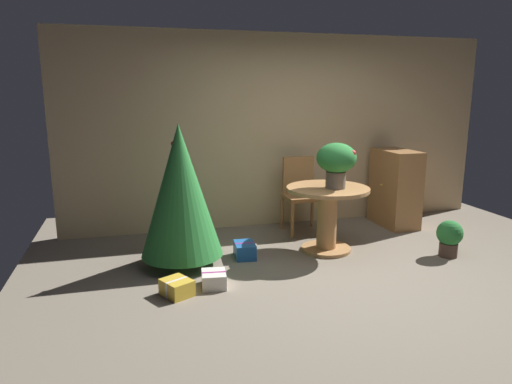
% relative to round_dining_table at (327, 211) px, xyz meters
% --- Properties ---
extents(ground_plane, '(6.60, 6.60, 0.00)m').
position_rel_round_dining_table_xyz_m(ground_plane, '(-0.11, -0.91, -0.48)').
color(ground_plane, '#756B5B').
extents(back_wall_panel, '(6.00, 0.10, 2.60)m').
position_rel_round_dining_table_xyz_m(back_wall_panel, '(-0.11, 1.29, 0.82)').
color(back_wall_panel, tan).
rests_on(back_wall_panel, ground_plane).
extents(round_dining_table, '(0.95, 0.95, 0.76)m').
position_rel_round_dining_table_xyz_m(round_dining_table, '(0.00, 0.00, 0.00)').
color(round_dining_table, '#B27F4C').
rests_on(round_dining_table, ground_plane).
extents(flower_vase, '(0.45, 0.45, 0.52)m').
position_rel_round_dining_table_xyz_m(flower_vase, '(0.06, -0.07, 0.60)').
color(flower_vase, '#665B51').
rests_on(flower_vase, round_dining_table).
extents(wooden_chair_far, '(0.48, 0.44, 0.99)m').
position_rel_round_dining_table_xyz_m(wooden_chair_far, '(0.00, 0.86, 0.08)').
color(wooden_chair_far, '#9E6B3D').
rests_on(wooden_chair_far, ground_plane).
extents(holiday_tree, '(0.87, 0.87, 1.52)m').
position_rel_round_dining_table_xyz_m(holiday_tree, '(-1.68, -0.01, 0.34)').
color(holiday_tree, brown).
rests_on(holiday_tree, ground_plane).
extents(gift_box_gold, '(0.33, 0.35, 0.15)m').
position_rel_round_dining_table_xyz_m(gift_box_gold, '(-1.82, -0.77, -0.40)').
color(gift_box_gold, gold).
rests_on(gift_box_gold, ground_plane).
extents(gift_box_blue, '(0.25, 0.33, 0.17)m').
position_rel_round_dining_table_xyz_m(gift_box_blue, '(-0.98, 0.03, -0.39)').
color(gift_box_blue, '#1E569E').
rests_on(gift_box_blue, ground_plane).
extents(gift_box_cream, '(0.26, 0.29, 0.15)m').
position_rel_round_dining_table_xyz_m(gift_box_cream, '(-1.46, -0.67, -0.41)').
color(gift_box_cream, silver).
rests_on(gift_box_cream, ground_plane).
extents(wooden_cabinet, '(0.43, 0.76, 1.06)m').
position_rel_round_dining_table_xyz_m(wooden_cabinet, '(1.35, 0.75, 0.05)').
color(wooden_cabinet, '#9E6B3D').
rests_on(wooden_cabinet, ground_plane).
extents(potted_plant, '(0.29, 0.29, 0.42)m').
position_rel_round_dining_table_xyz_m(potted_plant, '(1.26, -0.56, -0.24)').
color(potted_plant, '#4C382D').
rests_on(potted_plant, ground_plane).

